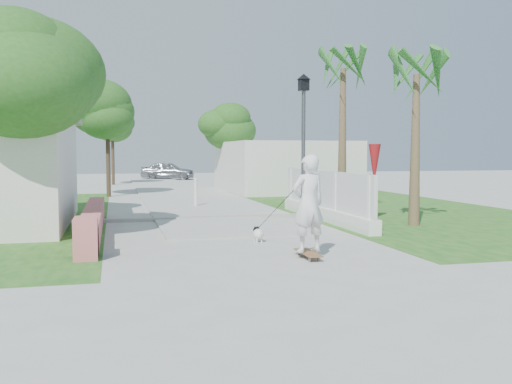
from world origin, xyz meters
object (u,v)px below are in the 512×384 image
object	(u,v)px
patio_umbrella	(374,165)
street_lamp	(303,140)
parked_car	(168,171)
dog	(258,233)
skateboarder	(293,208)
bollard	(196,192)

from	to	relation	value
patio_umbrella	street_lamp	bearing A→B (deg)	152.24
street_lamp	parked_car	size ratio (longest dim) A/B	1.12
patio_umbrella	dog	distance (m)	5.55
patio_umbrella	parked_car	bearing A→B (deg)	97.42
street_lamp	parked_car	distance (m)	26.74
skateboarder	dog	world-z (taller)	skateboarder
street_lamp	skateboarder	world-z (taller)	street_lamp
patio_umbrella	parked_car	xyz separation A→B (m)	(-3.60, 27.62, -1.01)
street_lamp	patio_umbrella	size ratio (longest dim) A/B	1.93
dog	parked_car	xyz separation A→B (m)	(0.77, 30.70, 0.48)
street_lamp	bollard	size ratio (longest dim) A/B	4.07
skateboarder	patio_umbrella	bearing A→B (deg)	-142.54
street_lamp	bollard	xyz separation A→B (m)	(-2.70, 4.50, -1.84)
bollard	dog	distance (m)	8.59
skateboarder	dog	distance (m)	1.87
street_lamp	skateboarder	distance (m)	6.33
bollard	patio_umbrella	bearing A→B (deg)	-50.09
bollard	skateboarder	xyz separation A→B (m)	(0.53, -10.26, 0.36)
skateboarder	bollard	bearing A→B (deg)	-99.05
patio_umbrella	skateboarder	size ratio (longest dim) A/B	0.81
patio_umbrella	dog	size ratio (longest dim) A/B	4.40
street_lamp	patio_umbrella	world-z (taller)	street_lamp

